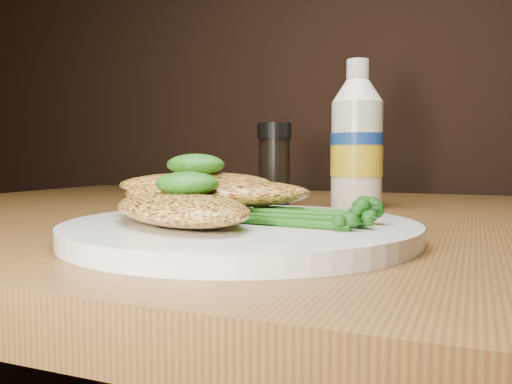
% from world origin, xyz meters
% --- Properties ---
extents(plate, '(0.29, 0.29, 0.02)m').
position_xyz_m(plate, '(0.02, 0.85, 0.76)').
color(plate, white).
rests_on(plate, dining_table).
extents(chicken_front, '(0.18, 0.16, 0.03)m').
position_xyz_m(chicken_front, '(-0.02, 0.81, 0.78)').
color(chicken_front, gold).
rests_on(chicken_front, plate).
extents(chicken_mid, '(0.18, 0.14, 0.02)m').
position_xyz_m(chicken_mid, '(-0.01, 0.86, 0.79)').
color(chicken_mid, gold).
rests_on(chicken_mid, plate).
extents(chicken_back, '(0.16, 0.14, 0.02)m').
position_xyz_m(chicken_back, '(-0.04, 0.88, 0.79)').
color(chicken_back, gold).
rests_on(chicken_back, plate).
extents(pesto_front, '(0.05, 0.05, 0.02)m').
position_xyz_m(pesto_front, '(-0.01, 0.81, 0.80)').
color(pesto_front, black).
rests_on(pesto_front, chicken_front).
extents(pesto_back, '(0.06, 0.05, 0.02)m').
position_xyz_m(pesto_back, '(-0.04, 0.87, 0.81)').
color(pesto_back, black).
rests_on(pesto_back, chicken_back).
extents(broccolini_bundle, '(0.16, 0.13, 0.02)m').
position_xyz_m(broccolini_bundle, '(0.07, 0.85, 0.78)').
color(broccolini_bundle, '#195412').
rests_on(broccolini_bundle, plate).
extents(mayo_bottle, '(0.07, 0.07, 0.19)m').
position_xyz_m(mayo_bottle, '(0.05, 1.14, 0.85)').
color(mayo_bottle, white).
rests_on(mayo_bottle, dining_table).
extents(pepper_grinder, '(0.06, 0.06, 0.11)m').
position_xyz_m(pepper_grinder, '(-0.06, 1.13, 0.81)').
color(pepper_grinder, black).
rests_on(pepper_grinder, dining_table).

